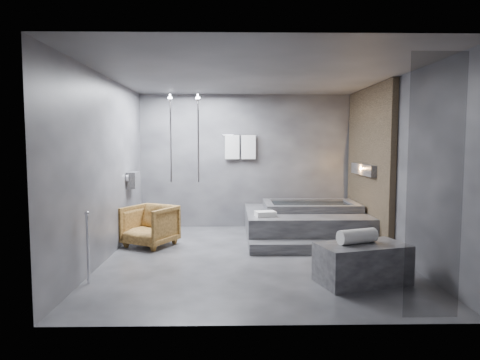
{
  "coord_description": "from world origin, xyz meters",
  "views": [
    {
      "loc": [
        -0.32,
        -6.54,
        1.78
      ],
      "look_at": [
        -0.19,
        0.3,
        1.19
      ],
      "focal_mm": 32.0,
      "sensor_mm": 36.0,
      "label": 1
    }
  ],
  "objects": [
    {
      "name": "rolled_towel",
      "position": [
        1.27,
        -1.2,
        0.6
      ],
      "size": [
        0.55,
        0.36,
        0.19
      ],
      "primitive_type": "cylinder",
      "rotation": [
        0.0,
        1.57,
        0.36
      ],
      "color": "white",
      "rests_on": "concrete_bench"
    },
    {
      "name": "deck_towel",
      "position": [
        0.26,
        0.85,
        0.55
      ],
      "size": [
        0.39,
        0.32,
        0.09
      ],
      "primitive_type": "cube",
      "rotation": [
        0.0,
        0.0,
        0.21
      ],
      "color": "silver",
      "rests_on": "tub_deck"
    },
    {
      "name": "tub_step",
      "position": [
        1.05,
        0.27,
        0.09
      ],
      "size": [
        2.2,
        0.36,
        0.18
      ],
      "primitive_type": "cube",
      "color": "#303032",
      "rests_on": "ground"
    },
    {
      "name": "tub_deck",
      "position": [
        1.05,
        1.45,
        0.25
      ],
      "size": [
        2.2,
        2.0,
        0.5
      ],
      "primitive_type": "cube",
      "color": "#303032",
      "rests_on": "ground"
    },
    {
      "name": "concrete_bench",
      "position": [
        1.34,
        -1.24,
        0.25
      ],
      "size": [
        1.24,
        0.9,
        0.5
      ],
      "primitive_type": "cube",
      "rotation": [
        0.0,
        0.0,
        0.28
      ],
      "color": "#313033",
      "rests_on": "ground"
    },
    {
      "name": "driftwood_chair",
      "position": [
        -1.75,
        0.8,
        0.35
      ],
      "size": [
        1.04,
        1.05,
        0.71
      ],
      "primitive_type": "imported",
      "rotation": [
        0.0,
        0.0,
        -0.49
      ],
      "color": "#4F3313",
      "rests_on": "ground"
    },
    {
      "name": "room",
      "position": [
        0.4,
        0.24,
        1.73
      ],
      "size": [
        5.0,
        5.04,
        2.82
      ],
      "color": "#2B2B2E",
      "rests_on": "ground"
    }
  ]
}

